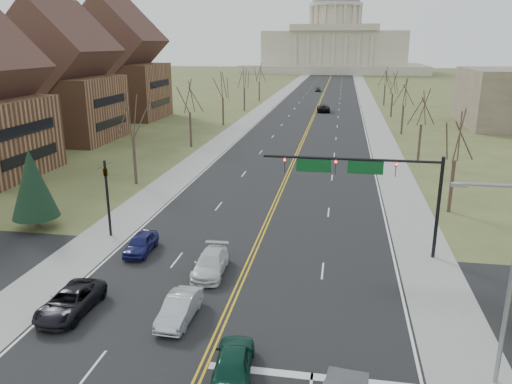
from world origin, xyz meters
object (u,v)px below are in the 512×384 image
at_px(car_sb_inner_lead, 180,308).
at_px(car_sb_outer_second, 141,243).
at_px(street_light, 505,274).
at_px(car_far_sb, 318,89).
at_px(car_sb_outer_lead, 70,301).
at_px(signal_mast, 364,174).
at_px(car_far_nb, 323,108).
at_px(signal_left, 107,190).
at_px(car_nb_inner_lead, 233,361).
at_px(car_sb_inner_second, 211,263).

distance_m(car_sb_inner_lead, car_sb_outer_second, 9.93).
bearing_deg(street_light, car_far_sb, 96.09).
xyz_separation_m(car_sb_outer_lead, car_far_sb, (6.58, 135.21, 0.07)).
bearing_deg(signal_mast, car_far_nb, 94.33).
xyz_separation_m(signal_left, car_sb_outer_second, (3.59, -2.65, -3.03)).
relative_size(street_light, car_sb_outer_second, 2.28).
bearing_deg(signal_left, street_light, -29.12).
height_order(signal_left, car_sb_inner_lead, signal_left).
xyz_separation_m(signal_mast, car_nb_inner_lead, (-5.94, -14.95, -5.03)).
relative_size(car_sb_inner_second, car_far_sb, 1.07).
relative_size(street_light, car_sb_outer_lead, 1.86).
distance_m(car_nb_inner_lead, car_sb_inner_second, 10.55).
relative_size(signal_left, car_sb_outer_second, 1.51).
relative_size(car_sb_outer_lead, car_far_sb, 1.11).
xyz_separation_m(signal_mast, car_sb_inner_second, (-9.61, -5.06, -5.07)).
bearing_deg(signal_mast, car_far_sb, 94.33).
xyz_separation_m(car_sb_inner_lead, car_sb_inner_second, (0.18, 5.82, -0.00)).
relative_size(signal_left, car_nb_inner_lead, 1.42).
bearing_deg(car_sb_inner_lead, signal_left, 131.99).
distance_m(street_light, car_far_nb, 90.44).
xyz_separation_m(car_sb_outer_lead, car_sb_outer_second, (0.62, 8.55, 0.00)).
bearing_deg(signal_mast, car_sb_inner_lead, -131.99).
xyz_separation_m(car_sb_inner_second, car_sb_outer_second, (-5.75, 2.41, -0.00)).
bearing_deg(car_nb_inner_lead, signal_mast, -117.30).
bearing_deg(car_sb_outer_second, car_nb_inner_lead, -54.45).
distance_m(car_nb_inner_lead, car_far_nb, 91.10).
height_order(car_sb_inner_lead, car_sb_inner_second, car_sb_inner_lead).
relative_size(signal_left, car_sb_outer_lead, 1.23).
bearing_deg(car_sb_outer_second, car_sb_inner_second, -24.63).
xyz_separation_m(car_sb_outer_second, car_far_sb, (5.96, 126.66, 0.07)).
bearing_deg(car_far_sb, signal_left, -97.59).
bearing_deg(car_sb_outer_second, car_sb_inner_lead, -57.80).
height_order(car_nb_inner_lead, car_sb_inner_lead, car_nb_inner_lead).
bearing_deg(car_sb_inner_lead, signal_mast, 49.90).
height_order(signal_mast, car_sb_outer_second, signal_mast).
height_order(signal_left, car_nb_inner_lead, signal_left).
xyz_separation_m(signal_left, car_sb_inner_second, (9.34, -5.06, -3.02)).
distance_m(car_nb_inner_lead, car_sb_inner_lead, 5.61).
bearing_deg(signal_left, signal_mast, -0.00).
bearing_deg(car_far_sb, car_nb_inner_lead, -91.76).
xyz_separation_m(signal_mast, car_far_nb, (-5.77, 76.15, -4.95)).
bearing_deg(car_nb_inner_lead, signal_left, -54.62).
relative_size(car_nb_inner_lead, car_far_sb, 0.96).
bearing_deg(car_sb_outer_lead, car_far_nb, 84.54).
xyz_separation_m(signal_left, car_far_nb, (13.17, 76.15, -2.90)).
bearing_deg(car_sb_outer_second, signal_left, 141.79).
bearing_deg(car_sb_outer_lead, car_far_sb, 88.42).
xyz_separation_m(car_sb_outer_lead, car_far_nb, (10.20, 87.34, 0.12)).
relative_size(car_nb_inner_lead, car_sb_outer_lead, 0.87).
distance_m(signal_mast, car_sb_inner_lead, 15.48).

